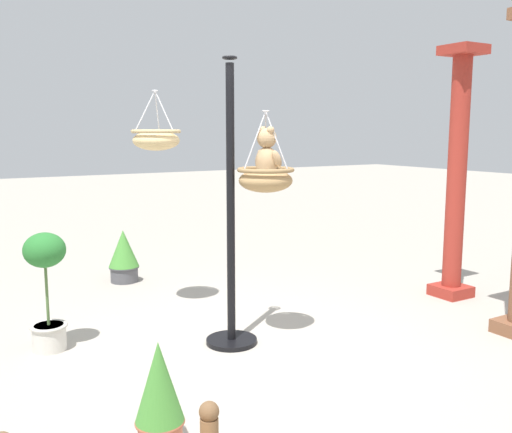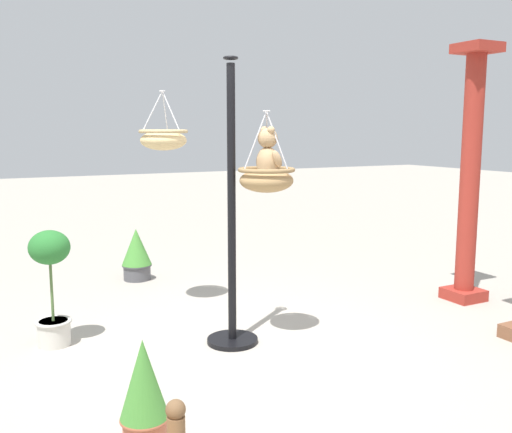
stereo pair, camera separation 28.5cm
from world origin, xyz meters
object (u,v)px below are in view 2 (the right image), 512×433
object	(u,v)px
display_pole_central	(232,258)
potted_plant_bushy_green	(144,393)
potted_plant_flowering_red	(137,254)
teddy_bear	(269,156)
potted_plant_tall_leafy	(51,280)
hanging_basket_with_teddy	(266,178)
hanging_basket_left_high	(164,139)
greenhouse_pillar_left	(470,180)

from	to	relation	value
display_pole_central	potted_plant_bushy_green	bearing A→B (deg)	-42.51
display_pole_central	potted_plant_flowering_red	bearing A→B (deg)	-176.39
teddy_bear	potted_plant_tall_leafy	bearing A→B (deg)	-115.77
hanging_basket_with_teddy	potted_plant_tall_leafy	bearing A→B (deg)	-116.07
hanging_basket_left_high	potted_plant_flowering_red	distance (m)	1.96
hanging_basket_with_teddy	potted_plant_tall_leafy	distance (m)	2.01
hanging_basket_with_teddy	potted_plant_flowering_red	world-z (taller)	hanging_basket_with_teddy
teddy_bear	potted_plant_bushy_green	distance (m)	2.20
teddy_bear	potted_plant_tall_leafy	xyz separation A→B (m)	(-0.80, -1.65, -1.04)
hanging_basket_left_high	potted_plant_bushy_green	size ratio (longest dim) A/B	0.89
display_pole_central	potted_plant_flowering_red	world-z (taller)	display_pole_central
greenhouse_pillar_left	potted_plant_tall_leafy	world-z (taller)	greenhouse_pillar_left
display_pole_central	hanging_basket_left_high	distance (m)	1.51
greenhouse_pillar_left	potted_plant_bushy_green	world-z (taller)	greenhouse_pillar_left
hanging_basket_with_teddy	teddy_bear	size ratio (longest dim) A/B	1.59
display_pole_central	potted_plant_flowering_red	distance (m)	2.50
display_pole_central	teddy_bear	distance (m)	0.92
potted_plant_tall_leafy	teddy_bear	bearing A→B (deg)	64.23
potted_plant_bushy_green	hanging_basket_with_teddy	bearing A→B (deg)	128.19
hanging_basket_with_teddy	greenhouse_pillar_left	xyz separation A→B (m)	(-0.14, 2.52, -0.12)
potted_plant_tall_leafy	potted_plant_bushy_green	bearing A→B (deg)	7.31
display_pole_central	potted_plant_bushy_green	world-z (taller)	display_pole_central
hanging_basket_left_high	teddy_bear	bearing A→B (deg)	20.93
hanging_basket_left_high	potted_plant_flowering_red	bearing A→B (deg)	177.52
hanging_basket_with_teddy	hanging_basket_left_high	xyz separation A→B (m)	(-1.27, -0.46, 0.32)
greenhouse_pillar_left	potted_plant_flowering_red	xyz separation A→B (m)	(-2.46, -2.93, -0.99)
teddy_bear	greenhouse_pillar_left	xyz separation A→B (m)	(-0.14, 2.50, -0.31)
display_pole_central	potted_plant_flowering_red	xyz separation A→B (m)	(-2.46, -0.16, -0.43)
potted_plant_bushy_green	potted_plant_tall_leafy	bearing A→B (deg)	-172.69
greenhouse_pillar_left	hanging_basket_with_teddy	bearing A→B (deg)	-86.71
potted_plant_tall_leafy	potted_plant_bushy_green	size ratio (longest dim) A/B	1.54
display_pole_central	potted_plant_bushy_green	distance (m)	1.74
hanging_basket_with_teddy	greenhouse_pillar_left	size ratio (longest dim) A/B	0.25
teddy_bear	potted_plant_flowering_red	bearing A→B (deg)	-170.71
display_pole_central	greenhouse_pillar_left	distance (m)	2.83
display_pole_central	hanging_basket_with_teddy	bearing A→B (deg)	59.04
potted_plant_flowering_red	potted_plant_tall_leafy	world-z (taller)	potted_plant_tall_leafy
teddy_bear	potted_plant_bushy_green	size ratio (longest dim) A/B	0.65
teddy_bear	hanging_basket_left_high	bearing A→B (deg)	-159.07
greenhouse_pillar_left	potted_plant_flowering_red	distance (m)	3.95
teddy_bear	hanging_basket_left_high	size ratio (longest dim) A/B	0.73
hanging_basket_with_teddy	greenhouse_pillar_left	distance (m)	2.53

